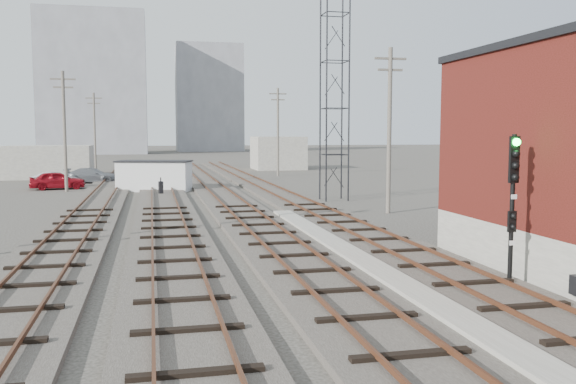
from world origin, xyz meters
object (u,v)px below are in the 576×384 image
object	(u,v)px
car_grey	(92,176)
car_red	(57,180)
switch_stand	(161,188)
car_silver	(55,180)
site_trailer	(154,176)
signal_mast	(513,197)

from	to	relation	value
car_grey	car_red	bearing A→B (deg)	166.66
switch_stand	car_red	distance (m)	10.64
car_silver	car_grey	world-z (taller)	car_grey
site_trailer	car_red	size ratio (longest dim) A/B	1.43
car_silver	car_grey	xyz separation A→B (m)	(2.57, 3.78, 0.04)
switch_stand	car_silver	bearing A→B (deg)	115.59
car_grey	switch_stand	bearing A→B (deg)	-149.32
signal_mast	car_grey	xyz separation A→B (m)	(-15.04, 41.09, -1.94)
signal_mast	car_silver	distance (m)	41.31
switch_stand	car_grey	world-z (taller)	car_grey
site_trailer	car_silver	xyz separation A→B (m)	(-7.90, 5.05, -0.55)
car_red	car_silver	size ratio (longest dim) A/B	1.11
site_trailer	switch_stand	bearing A→B (deg)	-67.49
site_trailer	car_red	distance (m)	8.05
car_red	car_silver	world-z (taller)	car_red
signal_mast	site_trailer	world-z (taller)	signal_mast
site_trailer	car_grey	size ratio (longest dim) A/B	1.30
car_silver	site_trailer	bearing A→B (deg)	-137.02
signal_mast	site_trailer	xyz separation A→B (m)	(-9.71, 32.27, -1.43)
car_silver	car_grey	bearing A→B (deg)	-48.69
site_trailer	car_grey	distance (m)	10.32
signal_mast	car_grey	bearing A→B (deg)	110.10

